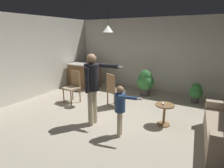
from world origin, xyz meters
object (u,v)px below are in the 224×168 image
at_px(person_child, 120,106).
at_px(spare_remote_on_table, 163,104).
at_px(dining_chair_by_counter, 114,89).
at_px(side_table_by_couch, 164,112).
at_px(kitchen_counter, 84,75).
at_px(potted_plant_corner, 196,92).
at_px(dining_chair_near_wall, 73,85).
at_px(potted_plant_by_wall, 145,81).
at_px(person_adult, 92,82).

height_order(person_child, spare_remote_on_table, person_child).
bearing_deg(dining_chair_by_counter, side_table_by_couch, 10.67).
height_order(kitchen_counter, dining_chair_by_counter, dining_chair_by_counter).
relative_size(kitchen_counter, potted_plant_corner, 2.00).
distance_m(side_table_by_couch, person_child, 1.22).
bearing_deg(dining_chair_near_wall, potted_plant_corner, -142.29).
relative_size(kitchen_counter, dining_chair_by_counter, 1.26).
relative_size(potted_plant_corner, potted_plant_by_wall, 0.69).
bearing_deg(potted_plant_by_wall, kitchen_counter, -175.82).
distance_m(dining_chair_by_counter, potted_plant_by_wall, 1.55).
bearing_deg(dining_chair_by_counter, person_child, -30.18).
xyz_separation_m(dining_chair_near_wall, potted_plant_corner, (3.38, 1.85, -0.20)).
xyz_separation_m(person_adult, potted_plant_by_wall, (0.30, 2.72, -0.54)).
bearing_deg(side_table_by_couch, spare_remote_on_table, -151.44).
bearing_deg(dining_chair_near_wall, dining_chair_by_counter, -159.60).
distance_m(potted_plant_corner, spare_remote_on_table, 2.11).
bearing_deg(side_table_by_couch, dining_chair_by_counter, 164.59).
relative_size(person_child, dining_chair_by_counter, 1.10).
xyz_separation_m(kitchen_counter, potted_plant_by_wall, (2.53, 0.18, 0.02)).
relative_size(person_adult, dining_chair_by_counter, 1.69).
height_order(side_table_by_couch, person_adult, person_adult).
distance_m(kitchen_counter, potted_plant_corner, 4.17).
height_order(person_adult, dining_chair_near_wall, person_adult).
bearing_deg(potted_plant_by_wall, dining_chair_near_wall, -134.68).
xyz_separation_m(person_child, potted_plant_by_wall, (-0.51, 2.89, -0.18)).
distance_m(person_adult, dining_chair_by_counter, 1.33).
distance_m(person_child, dining_chair_by_counter, 1.69).
xyz_separation_m(person_adult, dining_chair_by_counter, (-0.12, 1.22, -0.50)).
xyz_separation_m(person_child, dining_chair_near_wall, (-2.25, 1.13, -0.14)).
bearing_deg(dining_chair_near_wall, potted_plant_by_wall, -125.71).
bearing_deg(person_adult, side_table_by_couch, 113.97).
bearing_deg(person_adult, potted_plant_by_wall, 169.82).
bearing_deg(spare_remote_on_table, potted_plant_corner, 76.46).
bearing_deg(potted_plant_by_wall, spare_remote_on_table, -59.70).
bearing_deg(dining_chair_near_wall, person_adult, 155.29).
bearing_deg(potted_plant_corner, person_adult, -124.62).
bearing_deg(side_table_by_couch, potted_plant_by_wall, 121.39).
distance_m(side_table_by_couch, person_adult, 1.83).
distance_m(person_adult, potted_plant_by_wall, 2.79).
distance_m(dining_chair_near_wall, potted_plant_by_wall, 2.48).
bearing_deg(kitchen_counter, person_child, -41.69).
distance_m(person_child, potted_plant_by_wall, 2.94).
distance_m(side_table_by_couch, potted_plant_by_wall, 2.27).
bearing_deg(spare_remote_on_table, dining_chair_near_wall, 176.11).
bearing_deg(side_table_by_couch, person_child, -125.09).
height_order(person_child, potted_plant_corner, person_child).
bearing_deg(person_adult, dining_chair_by_counter, -178.25).
bearing_deg(potted_plant_by_wall, person_adult, -96.37).
height_order(person_child, dining_chair_near_wall, person_child).
height_order(dining_chair_near_wall, potted_plant_corner, dining_chair_near_wall).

